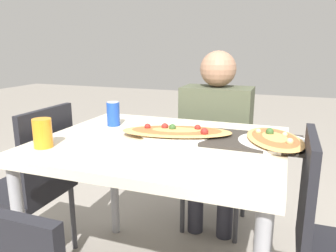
% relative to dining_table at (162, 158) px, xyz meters
% --- Properties ---
extents(dining_table, '(1.05, 0.88, 0.78)m').
position_rel_dining_table_xyz_m(dining_table, '(0.00, 0.00, 0.00)').
color(dining_table, beige).
rests_on(dining_table, ground_plane).
extents(chair_far_seated, '(0.40, 0.40, 0.88)m').
position_rel_dining_table_xyz_m(chair_far_seated, '(0.10, 0.77, -0.20)').
color(chair_far_seated, black).
rests_on(chair_far_seated, ground_plane).
extents(chair_side_left, '(0.40, 0.40, 0.88)m').
position_rel_dining_table_xyz_m(chair_side_left, '(-0.71, -0.03, -0.20)').
color(chair_side_left, black).
rests_on(chair_side_left, ground_plane).
extents(chair_side_right, '(0.40, 0.40, 0.88)m').
position_rel_dining_table_xyz_m(chair_side_right, '(0.71, -0.10, -0.20)').
color(chair_side_right, black).
rests_on(chair_side_right, ground_plane).
extents(person_seated, '(0.42, 0.26, 1.15)m').
position_rel_dining_table_xyz_m(person_seated, '(0.10, 0.66, -0.01)').
color(person_seated, '#2D2D38').
rests_on(person_seated, ground_plane).
extents(pizza_main, '(0.54, 0.33, 0.06)m').
position_rel_dining_table_xyz_m(pizza_main, '(0.04, 0.07, 0.10)').
color(pizza_main, white).
rests_on(pizza_main, dining_table).
extents(soda_can, '(0.07, 0.07, 0.12)m').
position_rel_dining_table_xyz_m(soda_can, '(-0.33, 0.16, 0.15)').
color(soda_can, '#1E47B2').
rests_on(soda_can, dining_table).
extents(drink_glass, '(0.08, 0.08, 0.12)m').
position_rel_dining_table_xyz_m(drink_glass, '(-0.41, -0.27, 0.14)').
color(drink_glass, orange).
rests_on(drink_glass, dining_table).
extents(serving_tray, '(0.41, 0.29, 0.01)m').
position_rel_dining_table_xyz_m(serving_tray, '(0.38, 0.10, 0.09)').
color(serving_tray, '#332D28').
rests_on(serving_tray, dining_table).
extents(pizza_second, '(0.33, 0.43, 0.06)m').
position_rel_dining_table_xyz_m(pizza_second, '(0.47, 0.11, 0.10)').
color(pizza_second, white).
rests_on(pizza_second, dining_table).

